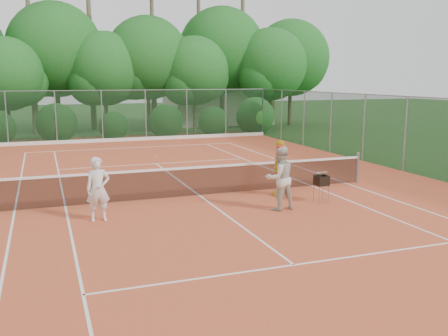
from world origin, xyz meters
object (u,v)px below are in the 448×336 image
Objects in this scene: player_center_grp at (280,178)px; player_yellow at (280,168)px; ball_hopper at (322,181)px; player_white at (98,189)px.

player_center_grp reaches higher than player_yellow.
player_center_grp reaches higher than ball_hopper.
player_yellow is 1.49m from ball_hopper.
player_yellow is (5.77, 0.98, 0.04)m from player_white.
player_white is 0.91× the size of player_center_grp.
player_yellow is at bearing 112.91° from ball_hopper.
ball_hopper is (6.55, -0.26, -0.20)m from player_white.
player_white is 5.85m from player_yellow.
player_center_grp is at bearing -3.53° from player_yellow.
player_center_grp is 2.28× the size of ball_hopper.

